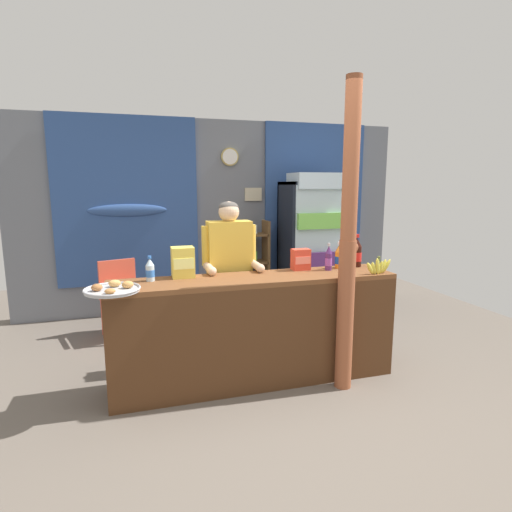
{
  "coord_description": "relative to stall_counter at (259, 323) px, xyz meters",
  "views": [
    {
      "loc": [
        -1.1,
        -2.82,
        1.71
      ],
      "look_at": [
        -0.02,
        0.8,
        1.06
      ],
      "focal_mm": 28.87,
      "sensor_mm": 36.0,
      "label": 1
    }
  ],
  "objects": [
    {
      "name": "drink_fridge",
      "position": [
        1.3,
        1.84,
        0.46
      ],
      "size": [
        0.76,
        0.62,
        1.86
      ],
      "color": "black",
      "rests_on": "ground"
    },
    {
      "name": "shopkeeper",
      "position": [
        -0.13,
        0.52,
        0.42
      ],
      "size": [
        0.52,
        0.42,
        1.56
      ],
      "color": "#28282D",
      "rests_on": "ground"
    },
    {
      "name": "bottle_shelf_rack",
      "position": [
        0.52,
        2.08,
        0.08
      ],
      "size": [
        0.48,
        0.28,
        1.24
      ],
      "color": "brown",
      "rests_on": "ground"
    },
    {
      "name": "soda_bottle_cola",
      "position": [
        1.05,
        0.26,
        0.51
      ],
      "size": [
        0.1,
        0.1,
        0.31
      ],
      "color": "black",
      "rests_on": "stall_counter"
    },
    {
      "name": "ground_plane",
      "position": [
        0.13,
        0.73,
        -0.56
      ],
      "size": [
        7.11,
        7.11,
        0.0
      ],
      "primitive_type": "plane",
      "color": "#665B51"
    },
    {
      "name": "snack_box_crackers",
      "position": [
        0.48,
        0.27,
        0.47
      ],
      "size": [
        0.16,
        0.11,
        0.19
      ],
      "color": "#E5422D",
      "rests_on": "stall_counter"
    },
    {
      "name": "plastic_lawn_chair",
      "position": [
        -1.14,
        1.63,
        -0.07
      ],
      "size": [
        0.55,
        0.55,
        0.86
      ],
      "color": "#E5563D",
      "rests_on": "ground"
    },
    {
      "name": "soda_bottle_water",
      "position": [
        -0.86,
        0.2,
        0.46
      ],
      "size": [
        0.07,
        0.07,
        0.21
      ],
      "color": "silver",
      "rests_on": "stall_counter"
    },
    {
      "name": "banana_bunch",
      "position": [
        1.08,
        -0.09,
        0.44
      ],
      "size": [
        0.27,
        0.06,
        0.16
      ],
      "color": "#DBCC42",
      "rests_on": "stall_counter"
    },
    {
      "name": "timber_post",
      "position": [
        0.69,
        -0.23,
        0.65
      ],
      "size": [
        0.16,
        0.14,
        2.54
      ],
      "color": "#995133",
      "rests_on": "ground"
    },
    {
      "name": "soda_bottle_orange_soda",
      "position": [
        0.86,
        0.24,
        0.48
      ],
      "size": [
        0.08,
        0.08,
        0.25
      ],
      "color": "orange",
      "rests_on": "stall_counter"
    },
    {
      "name": "pastry_tray",
      "position": [
        -1.15,
        -0.07,
        0.4
      ],
      "size": [
        0.41,
        0.41,
        0.07
      ],
      "color": "#BCBCC1",
      "rests_on": "stall_counter"
    },
    {
      "name": "stall_counter",
      "position": [
        0.0,
        0.0,
        0.0
      ],
      "size": [
        2.45,
        0.5,
        0.94
      ],
      "color": "brown",
      "rests_on": "ground"
    },
    {
      "name": "soda_bottle_grape_soda",
      "position": [
        0.72,
        0.18,
        0.48
      ],
      "size": [
        0.06,
        0.06,
        0.25
      ],
      "color": "#56286B",
      "rests_on": "stall_counter"
    },
    {
      "name": "snack_box_instant_noodle",
      "position": [
        -0.59,
        0.26,
        0.51
      ],
      "size": [
        0.19,
        0.15,
        0.26
      ],
      "color": "#EAD14C",
      "rests_on": "stall_counter"
    },
    {
      "name": "back_wall_curtained",
      "position": [
        0.13,
        2.42,
        0.75
      ],
      "size": [
        5.25,
        0.22,
        2.57
      ],
      "color": "slate",
      "rests_on": "ground"
    }
  ]
}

